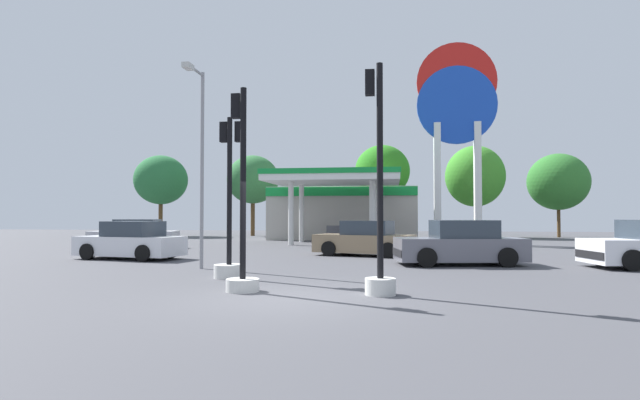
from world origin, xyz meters
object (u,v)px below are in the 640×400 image
object	(u,v)px
traffic_signal_1	(379,225)
tree_2	(382,171)
traffic_signal_0	(242,232)
tree_3	(475,176)
station_pole_sign	(457,115)
tree_0	(161,180)
tree_4	(558,182)
tree_1	(253,180)
car_3	(135,235)
car_0	(365,240)
traffic_signal_2	(230,232)
car_4	(460,245)
car_1	(131,242)
corner_streetlamp	(200,148)

from	to	relation	value
traffic_signal_1	tree_2	bearing A→B (deg)	90.96
traffic_signal_0	tree_3	bearing A→B (deg)	71.55
station_pole_sign	tree_0	xyz separation A→B (m)	(-22.98, 8.11, -3.19)
tree_2	tree_4	xyz separation A→B (m)	(13.71, 1.50, -0.87)
tree_1	tree_2	world-z (taller)	tree_2
car_3	tree_1	xyz separation A→B (m)	(1.53, 16.68, 4.04)
car_0	traffic_signal_2	world-z (taller)	traffic_signal_2
car_4	tree_0	bearing A→B (deg)	135.20
car_3	tree_3	xyz separation A→B (m)	(19.57, 16.32, 4.09)
car_1	traffic_signal_2	size ratio (longest dim) A/B	0.99
tree_2	tree_3	distance (m)	7.23
car_3	tree_1	distance (m)	17.22
car_0	car_1	size ratio (longest dim) A/B	1.02
tree_1	corner_streetlamp	bearing A→B (deg)	-77.92
traffic_signal_2	tree_2	world-z (taller)	tree_2
traffic_signal_1	tree_2	size ratio (longest dim) A/B	0.70
tree_4	station_pole_sign	bearing A→B (deg)	-130.88
traffic_signal_0	traffic_signal_1	distance (m)	3.12
corner_streetlamp	traffic_signal_0	bearing A→B (deg)	-57.37
traffic_signal_0	tree_1	distance (m)	31.13
traffic_signal_2	tree_1	xyz separation A→B (m)	(-7.14, 27.52, 3.44)
car_0	car_4	xyz separation A→B (m)	(3.51, -3.50, 0.03)
tree_3	corner_streetlamp	distance (m)	28.19
traffic_signal_0	corner_streetlamp	size ratio (longest dim) A/B	0.73
traffic_signal_2	car_3	bearing A→B (deg)	128.65
station_pole_sign	traffic_signal_2	xyz separation A→B (m)	(-8.39, -17.83, -6.57)
traffic_signal_1	tree_4	xyz separation A→B (m)	(13.22, 30.62, 2.83)
station_pole_sign	traffic_signal_2	size ratio (longest dim) A/B	2.75
tree_3	corner_streetlamp	bearing A→B (deg)	-116.51
station_pole_sign	traffic_signal_1	xyz separation A→B (m)	(-4.21, -20.21, -6.33)
car_0	traffic_signal_2	bearing A→B (deg)	-111.99
car_0	traffic_signal_1	xyz separation A→B (m)	(0.88, -10.56, 0.84)
traffic_signal_2	car_1	bearing A→B (deg)	138.09
traffic_signal_1	car_1	bearing A→B (deg)	142.80
car_4	traffic_signal_0	bearing A→B (deg)	-129.33
car_3	tree_2	bearing A→B (deg)	52.13
tree_1	car_4	bearing A→B (deg)	-58.56
car_3	car_0	bearing A→B (deg)	-12.50
corner_streetlamp	car_4	bearing A→B (deg)	17.87
station_pole_sign	tree_2	bearing A→B (deg)	117.78
car_3	tree_0	distance (m)	16.70
car_0	traffic_signal_1	distance (m)	10.63
car_3	traffic_signal_1	bearing A→B (deg)	-45.79
traffic_signal_2	tree_2	distance (m)	27.28
car_0	car_4	world-z (taller)	car_4
car_3	car_4	distance (m)	16.66
traffic_signal_2	car_0	bearing A→B (deg)	68.01
car_4	car_0	bearing A→B (deg)	135.10
traffic_signal_0	tree_3	size ratio (longest dim) A/B	0.65
car_0	car_1	bearing A→B (deg)	-161.88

